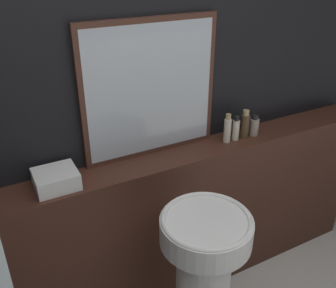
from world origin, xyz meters
The scene contains 9 objects.
wall_back centered at (0.00, 1.38, 1.25)m, with size 8.00×0.06×2.50m.
vanity_counter centered at (0.00, 1.25, 0.47)m, with size 2.66×0.22×0.94m.
pedestal_sink centered at (-0.08, 0.80, 0.53)m, with size 0.40×0.40×0.90m.
mirror centered at (-0.07, 1.33, 1.28)m, with size 0.70×0.03×0.68m.
towel_stack centered at (-0.58, 1.25, 0.98)m, with size 0.19×0.17×0.08m.
shampoo_bottle centered at (0.34, 1.25, 1.02)m, with size 0.04×0.04×0.16m.
conditioner_bottle centered at (0.40, 1.25, 1.01)m, with size 0.04×0.04×0.14m.
lotion_bottle centered at (0.46, 1.25, 1.02)m, with size 0.05×0.05×0.16m.
body_wash_bottle centered at (0.53, 1.25, 1.00)m, with size 0.05×0.05×0.12m.
Camera 1 is at (-0.81, -0.21, 1.88)m, focal length 40.00 mm.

